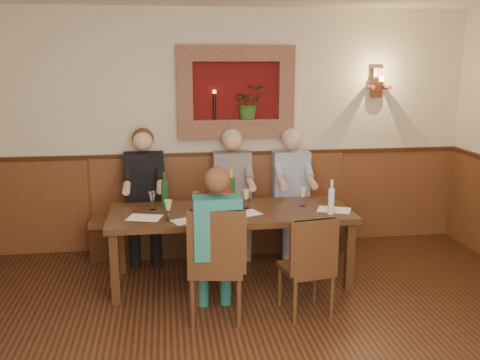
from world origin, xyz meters
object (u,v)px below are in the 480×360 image
at_px(person_chair_front, 217,257).
at_px(person_bench_left, 145,205).
at_px(person_bench_mid, 233,203).
at_px(spittoon_bucket, 221,199).
at_px(chair_near_right, 306,285).
at_px(wine_bottle_green_a, 231,194).
at_px(wine_bottle_green_b, 165,194).
at_px(person_bench_right, 292,201).
at_px(chair_near_left, 217,286).
at_px(water_bottle, 331,200).
at_px(bench, 221,223).
at_px(dining_table, 231,218).

bearing_deg(person_chair_front, person_bench_left, 112.04).
distance_m(person_bench_mid, spittoon_bucket, 0.95).
distance_m(chair_near_right, person_bench_left, 2.21).
bearing_deg(wine_bottle_green_a, wine_bottle_green_b, 159.51).
xyz_separation_m(person_bench_mid, person_bench_right, (0.70, 0.00, -0.01)).
xyz_separation_m(chair_near_left, water_bottle, (1.18, 0.53, 0.58)).
bearing_deg(wine_bottle_green_a, bench, 89.71).
distance_m(dining_table, water_bottle, 1.01).
distance_m(bench, chair_near_left, 1.73).
distance_m(person_chair_front, wine_bottle_green_b, 1.09).
bearing_deg(person_bench_left, person_bench_right, 0.03).
bearing_deg(chair_near_right, bench, 98.86).
relative_size(person_bench_left, wine_bottle_green_b, 3.96).
relative_size(dining_table, spittoon_bucket, 9.06).
relative_size(chair_near_left, water_bottle, 3.04).
height_order(person_bench_right, spittoon_bucket, person_bench_right).
xyz_separation_m(spittoon_bucket, wine_bottle_green_a, (0.10, -0.04, 0.05)).
distance_m(dining_table, spittoon_bucket, 0.23).
height_order(bench, spittoon_bucket, bench).
relative_size(wine_bottle_green_b, water_bottle, 1.09).
distance_m(person_bench_mid, person_bench_right, 0.70).
height_order(person_bench_mid, spittoon_bucket, person_bench_mid).
bearing_deg(bench, water_bottle, -51.29).
distance_m(wine_bottle_green_a, water_bottle, 0.98).
distance_m(dining_table, wine_bottle_green_a, 0.27).
bearing_deg(person_bench_left, dining_table, -43.73).
distance_m(bench, person_bench_right, 0.88).
height_order(dining_table, spittoon_bucket, spittoon_bucket).
relative_size(person_bench_right, person_chair_front, 1.05).
bearing_deg(bench, spittoon_bucket, -96.00).
relative_size(dining_table, chair_near_right, 2.60).
relative_size(dining_table, person_chair_front, 1.74).
xyz_separation_m(chair_near_left, person_bench_right, (1.05, 1.61, 0.30)).
relative_size(person_bench_mid, wine_bottle_green_a, 3.26).
relative_size(chair_near_right, water_bottle, 2.71).
relative_size(dining_table, bench, 0.80).
bearing_deg(spittoon_bucket, wine_bottle_green_a, -19.80).
distance_m(dining_table, person_bench_right, 1.18).
relative_size(chair_near_right, spittoon_bucket, 3.48).
distance_m(chair_near_left, spittoon_bucket, 0.95).
bearing_deg(dining_table, person_bench_right, 45.27).
bearing_deg(dining_table, bench, 90.00).
xyz_separation_m(chair_near_left, wine_bottle_green_b, (-0.42, 0.94, 0.60)).
distance_m(person_bench_left, person_chair_front, 1.74).
distance_m(bench, person_chair_front, 1.75).
bearing_deg(chair_near_right, person_bench_mid, 95.81).
bearing_deg(wine_bottle_green_b, dining_table, -14.61).
distance_m(person_bench_mid, wine_bottle_green_a, 0.98).
bearing_deg(chair_near_left, bench, 90.88).
height_order(dining_table, wine_bottle_green_b, wine_bottle_green_b).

